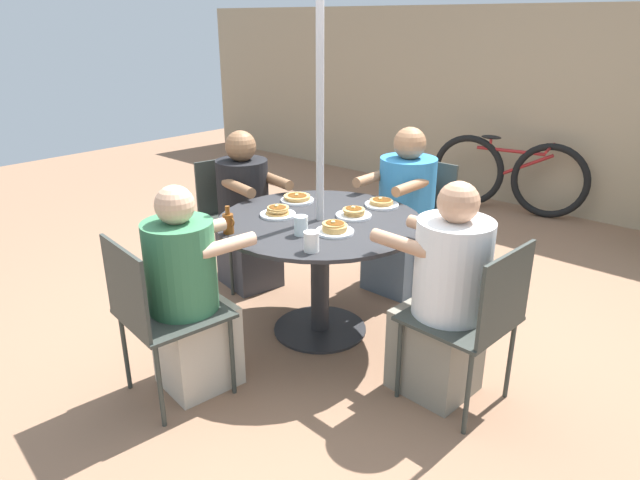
{
  "coord_description": "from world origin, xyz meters",
  "views": [
    {
      "loc": [
        2.11,
        -2.35,
        1.84
      ],
      "look_at": [
        0.0,
        0.0,
        0.61
      ],
      "focal_mm": 32.0,
      "sensor_mm": 36.0,
      "label": 1
    }
  ],
  "objects_px": {
    "patio_chair_east": "(417,213)",
    "patio_table": "(320,245)",
    "diner_east": "(403,218)",
    "patio_chair_south": "(234,210)",
    "pancake_plate_a": "(382,203)",
    "pancake_plate_b": "(335,229)",
    "coffee_cup": "(311,241)",
    "patio_chair_west": "(156,309)",
    "drinking_glass_a": "(301,226)",
    "pancake_plate_d": "(278,212)",
    "bicycle": "(508,175)",
    "diner_south": "(246,217)",
    "syrup_bottle": "(228,223)",
    "patio_chair_north": "(476,315)",
    "pancake_plate_e": "(354,213)",
    "pancake_plate_c": "(297,199)",
    "diner_west": "(189,300)",
    "diner_north": "(444,302)"
  },
  "relations": [
    {
      "from": "diner_south",
      "to": "pancake_plate_b",
      "type": "bearing_deg",
      "value": 86.31
    },
    {
      "from": "patio_chair_east",
      "to": "pancake_plate_d",
      "type": "xyz_separation_m",
      "value": [
        -0.24,
        -1.17,
        0.24
      ]
    },
    {
      "from": "patio_chair_north",
      "to": "coffee_cup",
      "type": "xyz_separation_m",
      "value": [
        -0.76,
        -0.33,
        0.27
      ]
    },
    {
      "from": "patio_chair_north",
      "to": "pancake_plate_e",
      "type": "distance_m",
      "value": 1.0
    },
    {
      "from": "pancake_plate_d",
      "to": "drinking_glass_a",
      "type": "height_order",
      "value": "drinking_glass_a"
    },
    {
      "from": "pancake_plate_a",
      "to": "bicycle",
      "type": "height_order",
      "value": "pancake_plate_a"
    },
    {
      "from": "diner_east",
      "to": "patio_chair_south",
      "type": "xyz_separation_m",
      "value": [
        -1.04,
        -0.67,
        -0.0
      ]
    },
    {
      "from": "coffee_cup",
      "to": "bicycle",
      "type": "height_order",
      "value": "coffee_cup"
    },
    {
      "from": "bicycle",
      "to": "diner_east",
      "type": "bearing_deg",
      "value": -96.08
    },
    {
      "from": "patio_table",
      "to": "pancake_plate_a",
      "type": "bearing_deg",
      "value": 75.58
    },
    {
      "from": "pancake_plate_b",
      "to": "pancake_plate_c",
      "type": "bearing_deg",
      "value": 153.24
    },
    {
      "from": "pancake_plate_c",
      "to": "pancake_plate_e",
      "type": "relative_size",
      "value": 1.0
    },
    {
      "from": "diner_south",
      "to": "bicycle",
      "type": "relative_size",
      "value": 0.74
    },
    {
      "from": "patio_table",
      "to": "bicycle",
      "type": "height_order",
      "value": "bicycle"
    },
    {
      "from": "coffee_cup",
      "to": "drinking_glass_a",
      "type": "bearing_deg",
      "value": 146.18
    },
    {
      "from": "patio_chair_south",
      "to": "pancake_plate_d",
      "type": "height_order",
      "value": "patio_chair_south"
    },
    {
      "from": "pancake_plate_d",
      "to": "pancake_plate_e",
      "type": "bearing_deg",
      "value": 39.49
    },
    {
      "from": "coffee_cup",
      "to": "syrup_bottle",
      "type": "bearing_deg",
      "value": -167.87
    },
    {
      "from": "syrup_bottle",
      "to": "bicycle",
      "type": "distance_m",
      "value": 3.57
    },
    {
      "from": "pancake_plate_a",
      "to": "pancake_plate_b",
      "type": "height_order",
      "value": "pancake_plate_b"
    },
    {
      "from": "patio_chair_east",
      "to": "drinking_glass_a",
      "type": "distance_m",
      "value": 1.34
    },
    {
      "from": "drinking_glass_a",
      "to": "coffee_cup",
      "type": "bearing_deg",
      "value": -33.82
    },
    {
      "from": "patio_chair_south",
      "to": "diner_south",
      "type": "height_order",
      "value": "diner_south"
    },
    {
      "from": "diner_east",
      "to": "pancake_plate_b",
      "type": "xyz_separation_m",
      "value": [
        0.2,
        -0.99,
        0.24
      ]
    },
    {
      "from": "diner_north",
      "to": "pancake_plate_c",
      "type": "xyz_separation_m",
      "value": [
        -1.22,
        0.22,
        0.24
      ]
    },
    {
      "from": "patio_chair_east",
      "to": "pancake_plate_d",
      "type": "bearing_deg",
      "value": 78.77
    },
    {
      "from": "patio_table",
      "to": "patio_chair_south",
      "type": "height_order",
      "value": "patio_chair_south"
    },
    {
      "from": "patio_chair_north",
      "to": "diner_north",
      "type": "xyz_separation_m",
      "value": [
        -0.18,
        0.01,
        0.0
      ]
    },
    {
      "from": "pancake_plate_b",
      "to": "pancake_plate_e",
      "type": "distance_m",
      "value": 0.3
    },
    {
      "from": "diner_east",
      "to": "syrup_bottle",
      "type": "bearing_deg",
      "value": 80.99
    },
    {
      "from": "diner_south",
      "to": "patio_chair_west",
      "type": "xyz_separation_m",
      "value": [
        0.72,
        -1.22,
        0.01
      ]
    },
    {
      "from": "patio_table",
      "to": "pancake_plate_a",
      "type": "relative_size",
      "value": 5.72
    },
    {
      "from": "patio_chair_south",
      "to": "pancake_plate_d",
      "type": "relative_size",
      "value": 4.13
    },
    {
      "from": "pancake_plate_b",
      "to": "coffee_cup",
      "type": "xyz_separation_m",
      "value": [
        0.08,
        -0.28,
        0.03
      ]
    },
    {
      "from": "patio_table",
      "to": "patio_chair_south",
      "type": "xyz_separation_m",
      "value": [
        -1.04,
        0.2,
        -0.06
      ]
    },
    {
      "from": "diner_north",
      "to": "bicycle",
      "type": "xyz_separation_m",
      "value": [
        -1.07,
        3.09,
        -0.14
      ]
    },
    {
      "from": "patio_chair_west",
      "to": "drinking_glass_a",
      "type": "relative_size",
      "value": 8.3
    },
    {
      "from": "patio_chair_east",
      "to": "diner_east",
      "type": "relative_size",
      "value": 0.76
    },
    {
      "from": "patio_chair_east",
      "to": "patio_table",
      "type": "bearing_deg",
      "value": 90.0
    },
    {
      "from": "pancake_plate_a",
      "to": "pancake_plate_c",
      "type": "height_order",
      "value": "pancake_plate_a"
    },
    {
      "from": "diner_east",
      "to": "pancake_plate_c",
      "type": "height_order",
      "value": "diner_east"
    },
    {
      "from": "patio_chair_west",
      "to": "syrup_bottle",
      "type": "xyz_separation_m",
      "value": [
        -0.09,
        0.54,
        0.28
      ]
    },
    {
      "from": "diner_west",
      "to": "pancake_plate_c",
      "type": "height_order",
      "value": "diner_west"
    },
    {
      "from": "diner_north",
      "to": "coffee_cup",
      "type": "bearing_deg",
      "value": 123.69
    },
    {
      "from": "diner_east",
      "to": "coffee_cup",
      "type": "xyz_separation_m",
      "value": [
        0.29,
        -1.27,
        0.27
      ]
    },
    {
      "from": "diner_west",
      "to": "pancake_plate_e",
      "type": "bearing_deg",
      "value": 85.0
    },
    {
      "from": "pancake_plate_b",
      "to": "coffee_cup",
      "type": "distance_m",
      "value": 0.29
    },
    {
      "from": "pancake_plate_a",
      "to": "bicycle",
      "type": "xyz_separation_m",
      "value": [
        -0.31,
        2.59,
        -0.38
      ]
    },
    {
      "from": "diner_west",
      "to": "pancake_plate_b",
      "type": "distance_m",
      "value": 0.86
    },
    {
      "from": "patio_chair_north",
      "to": "diner_south",
      "type": "distance_m",
      "value": 1.93
    }
  ]
}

